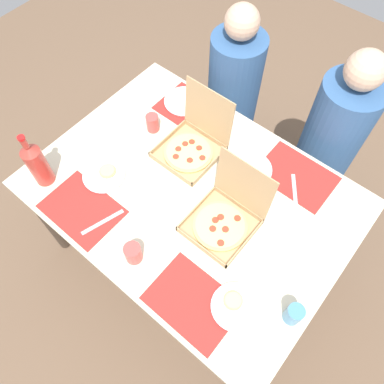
# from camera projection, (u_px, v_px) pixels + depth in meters

# --- Properties ---
(ground_plane) EXTENTS (6.00, 6.00, 0.00)m
(ground_plane) POSITION_uv_depth(u_px,v_px,m) (192.00, 252.00, 2.47)
(ground_plane) COLOR brown
(dining_table) EXTENTS (1.48, 1.09, 0.78)m
(dining_table) POSITION_uv_depth(u_px,v_px,m) (192.00, 203.00, 1.89)
(dining_table) COLOR #3F3328
(dining_table) RESTS_ON ground_plane
(placemat_near_left) EXTENTS (0.36, 0.26, 0.00)m
(placemat_near_left) POSITION_uv_depth(u_px,v_px,m) (82.00, 209.00, 1.76)
(placemat_near_left) COLOR red
(placemat_near_left) RESTS_ON dining_table
(placemat_near_right) EXTENTS (0.36, 0.26, 0.00)m
(placemat_near_right) POSITION_uv_depth(u_px,v_px,m) (193.00, 302.00, 1.54)
(placemat_near_right) COLOR red
(placemat_near_right) RESTS_ON dining_table
(placemat_far_left) EXTENTS (0.36, 0.26, 0.00)m
(placemat_far_left) POSITION_uv_depth(u_px,v_px,m) (191.00, 110.00, 2.07)
(placemat_far_left) COLOR red
(placemat_far_left) RESTS_ON dining_table
(placemat_far_right) EXTENTS (0.36, 0.26, 0.00)m
(placemat_far_right) POSITION_uv_depth(u_px,v_px,m) (296.00, 176.00, 1.85)
(placemat_far_right) COLOR red
(placemat_far_right) RESTS_ON dining_table
(pizza_box_corner_right) EXTENTS (0.28, 0.31, 0.32)m
(pizza_box_corner_right) POSITION_uv_depth(u_px,v_px,m) (193.00, 144.00, 1.89)
(pizza_box_corner_right) COLOR tan
(pizza_box_corner_right) RESTS_ON dining_table
(pizza_box_corner_left) EXTENTS (0.28, 0.30, 0.32)m
(pizza_box_corner_left) POSITION_uv_depth(u_px,v_px,m) (225.00, 217.00, 1.68)
(pizza_box_corner_left) COLOR tan
(pizza_box_corner_left) RESTS_ON dining_table
(plate_near_left) EXTENTS (0.22, 0.22, 0.02)m
(plate_near_left) POSITION_uv_depth(u_px,v_px,m) (250.00, 169.00, 1.86)
(plate_near_left) COLOR white
(plate_near_left) RESTS_ON dining_table
(plate_far_left) EXTENTS (0.22, 0.22, 0.02)m
(plate_far_left) POSITION_uv_depth(u_px,v_px,m) (184.00, 102.00, 2.09)
(plate_far_left) COLOR white
(plate_far_left) RESTS_ON dining_table
(plate_near_right) EXTENTS (0.21, 0.21, 0.03)m
(plate_near_right) POSITION_uv_depth(u_px,v_px,m) (104.00, 175.00, 1.84)
(plate_near_right) COLOR white
(plate_near_right) RESTS_ON dining_table
(plate_far_right) EXTENTS (0.20, 0.20, 0.03)m
(plate_far_right) POSITION_uv_depth(u_px,v_px,m) (235.00, 306.00, 1.52)
(plate_far_right) COLOR white
(plate_far_right) RESTS_ON dining_table
(soda_bottle) EXTENTS (0.09, 0.09, 0.32)m
(soda_bottle) POSITION_uv_depth(u_px,v_px,m) (37.00, 163.00, 1.73)
(soda_bottle) COLOR #B2382D
(soda_bottle) RESTS_ON dining_table
(cup_red) EXTENTS (0.07, 0.07, 0.10)m
(cup_red) POSITION_uv_depth(u_px,v_px,m) (133.00, 253.00, 1.60)
(cup_red) COLOR #BF4742
(cup_red) RESTS_ON dining_table
(cup_clear_left) EXTENTS (0.07, 0.07, 0.10)m
(cup_clear_left) POSITION_uv_depth(u_px,v_px,m) (153.00, 123.00, 1.96)
(cup_clear_left) COLOR #BF4742
(cup_clear_left) RESTS_ON dining_table
(cup_spare) EXTENTS (0.07, 0.07, 0.11)m
(cup_spare) POSITION_uv_depth(u_px,v_px,m) (294.00, 314.00, 1.46)
(cup_spare) COLOR teal
(cup_spare) RESTS_ON dining_table
(fork_by_far_right) EXTENTS (0.10, 0.18, 0.00)m
(fork_by_far_right) POSITION_uv_depth(u_px,v_px,m) (294.00, 267.00, 1.61)
(fork_by_far_right) COLOR #B7B7BC
(fork_by_far_right) RESTS_ON dining_table
(knife_by_near_left) EXTENTS (0.14, 0.18, 0.00)m
(knife_by_near_left) POSITION_uv_depth(u_px,v_px,m) (295.00, 193.00, 1.80)
(knife_by_near_left) COLOR #B7B7BC
(knife_by_near_left) RESTS_ON dining_table
(knife_by_near_right) EXTENTS (0.08, 0.21, 0.00)m
(knife_by_near_right) POSITION_uv_depth(u_px,v_px,m) (103.00, 222.00, 1.72)
(knife_by_near_right) COLOR #B7B7BC
(knife_by_near_right) RESTS_ON dining_table
(diner_left_seat) EXTENTS (0.32, 0.32, 1.18)m
(diner_left_seat) POSITION_uv_depth(u_px,v_px,m) (232.00, 99.00, 2.43)
(diner_left_seat) COLOR #33598C
(diner_left_seat) RESTS_ON ground_plane
(diner_right_seat) EXTENTS (0.32, 0.32, 1.25)m
(diner_right_seat) POSITION_uv_depth(u_px,v_px,m) (325.00, 150.00, 2.19)
(diner_right_seat) COLOR #33598C
(diner_right_seat) RESTS_ON ground_plane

